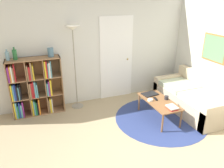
{
  "coord_description": "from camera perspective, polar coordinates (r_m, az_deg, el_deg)",
  "views": [
    {
      "loc": [
        -1.56,
        -2.25,
        2.46
      ],
      "look_at": [
        -0.14,
        1.4,
        0.85
      ],
      "focal_mm": 35.0,
      "sensor_mm": 36.0,
      "label": 1
    }
  ],
  "objects": [
    {
      "name": "wall_right",
      "position": [
        5.29,
        25.24,
        7.55
      ],
      "size": [
        0.08,
        5.55,
        2.6
      ],
      "color": "silver",
      "rests_on": "ground_plane"
    },
    {
      "name": "wall_back",
      "position": [
        5.21,
        -3.05,
        9.29
      ],
      "size": [
        7.36,
        0.11,
        2.6
      ],
      "color": "silver",
      "rests_on": "ground_plane"
    },
    {
      "name": "bookshelf",
      "position": [
        4.97,
        -19.81,
        -1.06
      ],
      "size": [
        1.08,
        0.34,
        1.25
      ],
      "color": "#936B47",
      "rests_on": "ground_plane"
    },
    {
      "name": "book_stack_on_table",
      "position": [
        4.4,
        15.34,
        -5.92
      ],
      "size": [
        0.18,
        0.23,
        0.05
      ],
      "color": "#B21E23",
      "rests_on": "coffee_table"
    },
    {
      "name": "laptop",
      "position": [
        4.9,
        9.88,
        -2.57
      ],
      "size": [
        0.36,
        0.27,
        0.02
      ],
      "color": "black",
      "rests_on": "coffee_table"
    },
    {
      "name": "bottle_middle",
      "position": [
        4.77,
        -24.06,
        7.04
      ],
      "size": [
        0.08,
        0.08,
        0.26
      ],
      "color": "#236633",
      "rests_on": "bookshelf"
    },
    {
      "name": "remote",
      "position": [
        4.7,
        11.3,
        -3.8
      ],
      "size": [
        0.07,
        0.16,
        0.02
      ],
      "color": "black",
      "rests_on": "coffee_table"
    },
    {
      "name": "cup",
      "position": [
        4.73,
        14.05,
        -3.49
      ],
      "size": [
        0.08,
        0.08,
        0.08
      ],
      "color": "#28282D",
      "rests_on": "coffee_table"
    },
    {
      "name": "bowl",
      "position": [
        4.61,
        9.94,
        -4.1
      ],
      "size": [
        0.11,
        0.11,
        0.04
      ],
      "color": "silver",
      "rests_on": "coffee_table"
    },
    {
      "name": "couch",
      "position": [
        5.3,
        20.52,
        -3.51
      ],
      "size": [
        0.89,
        1.8,
        0.78
      ],
      "color": "#CCB793",
      "rests_on": "ground_plane"
    },
    {
      "name": "vase_on_shelf",
      "position": [
        4.76,
        -15.75,
        7.99
      ],
      "size": [
        0.12,
        0.12,
        0.19
      ],
      "color": "slate",
      "rests_on": "bookshelf"
    },
    {
      "name": "bottle_left",
      "position": [
        4.78,
        -25.66,
        6.63
      ],
      "size": [
        0.07,
        0.07,
        0.22
      ],
      "color": "#6B93A3",
      "rests_on": "bookshelf"
    },
    {
      "name": "coffee_table",
      "position": [
        4.67,
        12.2,
        -4.78
      ],
      "size": [
        0.5,
        1.03,
        0.41
      ],
      "color": "brown",
      "rests_on": "ground_plane"
    },
    {
      "name": "ground_plane",
      "position": [
        3.68,
        10.68,
        -20.04
      ],
      "size": [
        14.0,
        14.0,
        0.0
      ],
      "primitive_type": "plane",
      "color": "tan"
    },
    {
      "name": "rug",
      "position": [
        4.84,
        12.55,
        -8.73
      ],
      "size": [
        1.93,
        1.93,
        0.01
      ],
      "color": "navy",
      "rests_on": "ground_plane"
    },
    {
      "name": "floor_lamp",
      "position": [
        4.76,
        -10.11,
        11.18
      ],
      "size": [
        0.31,
        0.31,
        1.87
      ],
      "color": "gray",
      "rests_on": "ground_plane"
    }
  ]
}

